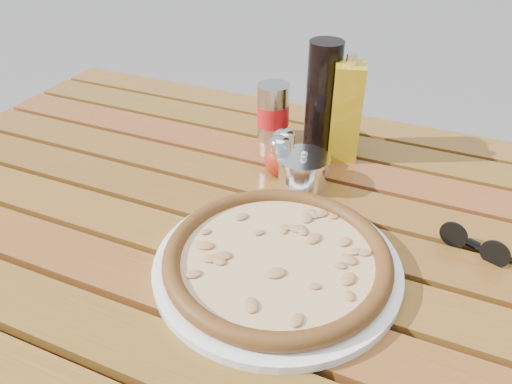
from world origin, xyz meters
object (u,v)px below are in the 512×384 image
at_px(table, 251,247).
at_px(dark_bottle, 323,97).
at_px(plate, 277,265).
at_px(oregano_shaker, 283,150).
at_px(olive_oil_cruet, 346,112).
at_px(parmesan_tin, 303,170).
at_px(sunglasses, 474,244).
at_px(pizza, 277,257).
at_px(soda_can, 273,113).
at_px(pepper_shaker, 279,157).

relative_size(table, dark_bottle, 6.36).
distance_m(plate, oregano_shaker, 0.29).
relative_size(olive_oil_cruet, parmesan_tin, 1.67).
xyz_separation_m(table, oregano_shaker, (-0.00, 0.16, 0.11)).
distance_m(dark_bottle, parmesan_tin, 0.17).
bearing_deg(sunglasses, dark_bottle, 164.40).
height_order(plate, pizza, pizza).
xyz_separation_m(pizza, sunglasses, (0.26, 0.15, -0.01)).
bearing_deg(oregano_shaker, sunglasses, -18.11).
xyz_separation_m(olive_oil_cruet, sunglasses, (0.26, -0.20, -0.08)).
bearing_deg(parmesan_tin, table, -112.88).
xyz_separation_m(plate, parmesan_tin, (-0.04, 0.23, 0.02)).
distance_m(oregano_shaker, dark_bottle, 0.13).
height_order(pizza, sunglasses, sunglasses).
height_order(table, oregano_shaker, oregano_shaker).
height_order(oregano_shaker, parmesan_tin, oregano_shaker).
relative_size(table, pizza, 3.52).
bearing_deg(pizza, soda_can, 113.08).
height_order(soda_can, sunglasses, soda_can).
distance_m(oregano_shaker, parmesan_tin, 0.07).
bearing_deg(sunglasses, parmesan_tin, -174.20).
distance_m(table, sunglasses, 0.36).
height_order(oregano_shaker, dark_bottle, dark_bottle).
height_order(olive_oil_cruet, parmesan_tin, olive_oil_cruet).
xyz_separation_m(table, soda_can, (-0.07, 0.26, 0.13)).
height_order(pizza, soda_can, soda_can).
bearing_deg(pizza, parmesan_tin, 100.32).
distance_m(soda_can, olive_oil_cruet, 0.16).
height_order(plate, dark_bottle, dark_bottle).
distance_m(table, olive_oil_cruet, 0.31).
bearing_deg(sunglasses, olive_oil_cruet, 161.76).
xyz_separation_m(pizza, olive_oil_cruet, (-0.00, 0.36, 0.07)).
bearing_deg(olive_oil_cruet, parmesan_tin, -106.14).
xyz_separation_m(soda_can, sunglasses, (0.42, -0.22, -0.04)).
bearing_deg(plate, pizza, -63.43).
relative_size(soda_can, olive_oil_cruet, 0.57).
relative_size(pizza, parmesan_tin, 3.16).
xyz_separation_m(table, olive_oil_cruet, (0.09, 0.25, 0.17)).
relative_size(pizza, sunglasses, 3.61).
distance_m(table, pizza, 0.17).
bearing_deg(olive_oil_cruet, oregano_shaker, -136.02).
bearing_deg(soda_can, plate, -66.92).
xyz_separation_m(plate, olive_oil_cruet, (-0.00, 0.36, 0.09)).
distance_m(pizza, pepper_shaker, 0.26).
bearing_deg(pizza, dark_bottle, 98.61).
distance_m(pepper_shaker, oregano_shaker, 0.03).
bearing_deg(oregano_shaker, plate, -70.54).
bearing_deg(pizza, plate, 116.57).
relative_size(plate, oregano_shaker, 4.39).
relative_size(oregano_shaker, parmesan_tin, 0.65).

